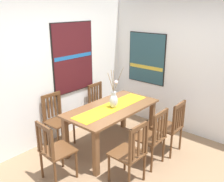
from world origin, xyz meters
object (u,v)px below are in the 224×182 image
Objects in this scene: chair_5 at (152,136)px; chair_3 at (100,103)px; chair_4 at (55,150)px; chair_0 at (171,126)px; centerpiece_vase at (114,99)px; painting_on_side_wall at (147,58)px; chair_2 at (130,153)px; painting_on_back_wall at (73,58)px; chair_1 at (57,118)px; dining_table at (112,114)px.

chair_3 is at bearing 72.28° from chair_5.
chair_0 is at bearing -26.63° from chair_4.
painting_on_side_wall reaches higher than centerpiece_vase.
chair_0 reaches higher than chair_3.
chair_2 reaches higher than chair_4.
painting_on_side_wall reaches higher than chair_3.
chair_4 reaches higher than chair_3.
painting_on_back_wall reaches higher than painting_on_side_wall.
chair_3 is 1.90m from chair_4.
chair_1 is 1.02× the size of chair_4.
chair_3 is 1.69m from chair_5.
painting_on_side_wall is (0.87, 1.11, 0.87)m from chair_0.
chair_1 is 1.00× the size of chair_5.
centerpiece_vase is at bearing -3.50° from chair_4.
chair_0 is 1.05× the size of chair_3.
dining_table is 1.01m from chair_1.
chair_3 is at bearing 90.23° from chair_0.
painting_on_back_wall reaches higher than chair_0.
painting_on_back_wall is at bearing 38.19° from chair_4.
dining_table is at bearing 83.03° from centerpiece_vase.
dining_table is 1.77× the size of chair_1.
dining_table is 1.01m from chair_2.
chair_4 is at bearing -156.06° from chair_3.
chair_1 is 0.89× the size of painting_on_side_wall.
chair_4 is at bearing 178.66° from dining_table.
chair_1 is at bearing 89.32° from chair_2.
centerpiece_vase reaches higher than chair_2.
chair_5 is at bearing -88.61° from dining_table.
chair_3 is at bearing -25.86° from painting_on_back_wall.
chair_0 is 1.95m from chair_4.
chair_3 is 0.96× the size of chair_4.
chair_1 reaches higher than dining_table.
dining_table is 1.60m from painting_on_side_wall.
centerpiece_vase is 0.76× the size of chair_4.
dining_table is 1.32m from painting_on_back_wall.
centerpiece_vase reaches higher than chair_5.
dining_table is 1.27× the size of painting_on_back_wall.
chair_3 is 1.13m from painting_on_back_wall.
chair_5 is (0.56, -1.65, -0.00)m from chair_1.
chair_2 is 1.08× the size of chair_3.
chair_4 reaches higher than dining_table.
painting_on_back_wall reaches higher than chair_3.
chair_2 is at bearing -53.08° from chair_4.
painting_on_side_wall is (1.41, 0.31, 0.44)m from centerpiece_vase.
chair_3 is (1.08, -0.04, -0.02)m from chair_1.
chair_0 reaches higher than chair_4.
centerpiece_vase is 1.06m from chair_2.
chair_0 is at bearing -57.30° from chair_1.
painting_on_side_wall is at bearing 51.85° from chair_0.
chair_1 is at bearing 50.82° from chair_4.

